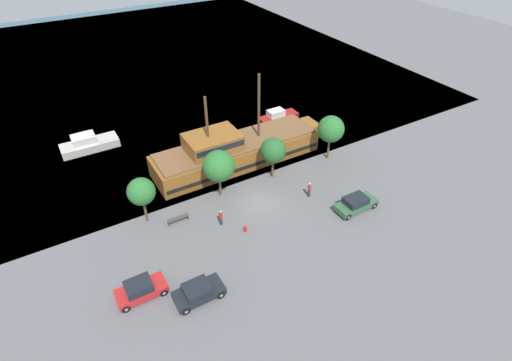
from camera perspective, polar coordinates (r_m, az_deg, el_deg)
The scene contains 16 objects.
ground_plane at distance 39.77m, azimuth 0.51°, elevation -3.21°, with size 160.00×160.00×0.00m, color #5B5B5E.
water_surface at distance 76.27m, azimuth -17.29°, elevation 15.63°, with size 80.00×80.00×0.00m, color #33566B.
pirate_ship at distance 44.68m, azimuth -3.04°, elevation 4.31°, with size 20.25×5.13×9.89m.
moored_boat_dockside at distance 53.78m, azimuth 3.12°, elevation 9.10°, with size 5.43×1.81×1.63m.
moored_boat_outer at distance 51.48m, azimuth -22.81°, elevation 4.85°, with size 6.54×2.48×1.96m.
parked_car_curb_front at distance 32.67m, azimuth -16.16°, elevation -14.74°, with size 3.83×1.87×1.51m.
parked_car_curb_mid at distance 39.75m, azimuth 14.07°, elevation -3.21°, with size 4.24×1.87×1.47m.
parked_car_curb_rear at distance 31.67m, azimuth -8.23°, elevation -15.46°, with size 3.82×1.92×1.42m.
fire_hydrant at distance 36.45m, azimuth -1.50°, elevation -6.85°, with size 0.42×0.25×0.76m.
bench_promenade_east at distance 38.06m, azimuth -11.07°, elevation -5.34°, with size 1.98×0.45×0.85m.
pedestrian_walking_near at distance 40.41m, azimuth 7.63°, elevation -1.29°, with size 0.32×0.32×1.69m.
pedestrian_walking_far at distance 37.01m, azimuth -5.05°, elevation -5.29°, with size 0.32×0.32×1.67m.
tree_row_east at distance 37.04m, azimuth -16.08°, elevation -1.55°, with size 2.55×2.55×4.75m.
tree_row_mideast at distance 38.78m, azimuth -5.35°, elevation 2.04°, with size 3.17×3.17×5.15m.
tree_row_midwest at distance 41.46m, azimuth 2.46°, elevation 4.31°, with size 2.70×2.70×4.68m.
tree_row_west at distance 45.04m, azimuth 10.65°, elevation 7.22°, with size 2.97×2.97×5.29m.
Camera 1 is at (-15.66, -26.12, 25.57)m, focal length 28.00 mm.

